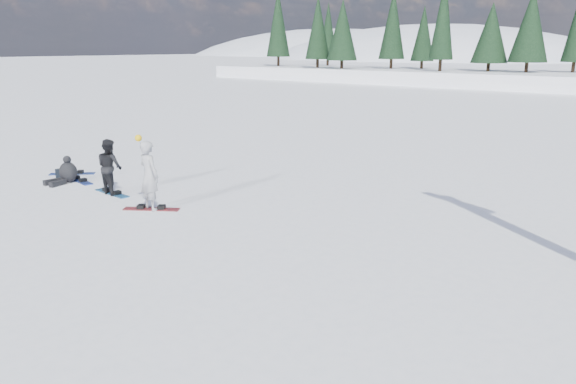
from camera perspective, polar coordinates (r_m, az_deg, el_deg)
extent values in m
plane|color=white|center=(16.42, -20.27, -1.35)|extent=(420.00, 420.00, 0.00)
cube|color=white|center=(64.55, 27.18, 8.39)|extent=(90.00, 14.00, 5.00)
ellipsoid|color=white|center=(197.40, 14.22, 9.03)|extent=(143.00, 110.00, 49.50)
ellipsoid|color=white|center=(267.30, 4.17, 10.65)|extent=(169.00, 130.00, 52.00)
cone|color=black|center=(81.43, -0.17, 15.36)|extent=(3.20, 3.20, 7.50)
cone|color=black|center=(78.95, 2.16, 15.37)|extent=(3.20, 3.20, 7.50)
cone|color=black|center=(76.59, 4.63, 15.35)|extent=(3.20, 3.20, 7.50)
cone|color=black|center=(74.38, 7.25, 15.31)|extent=(3.20, 3.20, 7.50)
cone|color=black|center=(72.32, 10.03, 15.23)|extent=(3.20, 3.20, 7.50)
cone|color=black|center=(70.43, 12.95, 15.11)|extent=(3.20, 3.20, 7.50)
cone|color=black|center=(68.72, 16.03, 14.94)|extent=(3.20, 3.20, 7.50)
cone|color=black|center=(67.20, 19.25, 14.72)|extent=(3.20, 3.20, 7.50)
cone|color=black|center=(65.89, 22.60, 14.44)|extent=(3.20, 3.20, 7.50)
cone|color=black|center=(64.80, 26.07, 14.10)|extent=(3.20, 3.20, 7.50)
imported|color=#A09FA4|center=(15.28, -13.92, 1.62)|extent=(0.72, 0.51, 1.87)
sphere|color=#E8B40C|center=(15.18, -14.96, 5.32)|extent=(0.18, 0.18, 0.18)
imported|color=black|center=(17.31, -17.66, 2.47)|extent=(0.83, 0.66, 1.64)
ellipsoid|color=black|center=(19.33, -21.43, 1.91)|extent=(0.67, 0.59, 0.65)
sphere|color=black|center=(19.26, -21.54, 3.09)|extent=(0.25, 0.25, 0.25)
cube|color=black|center=(19.04, -22.34, 0.83)|extent=(0.30, 0.59, 0.17)
cube|color=black|center=(19.31, -22.78, 0.97)|extent=(0.19, 0.58, 0.17)
cube|color=black|center=(20.07, -21.87, 1.74)|extent=(0.46, 0.32, 0.30)
cube|color=maroon|center=(15.51, -13.71, -1.70)|extent=(1.39, 1.08, 0.03)
cube|color=#1D65A1|center=(17.49, -17.46, -0.11)|extent=(1.51, 0.37, 0.03)
cube|color=navy|center=(19.47, -20.42, 1.10)|extent=(1.52, 0.49, 0.03)
cube|color=#1B3A97|center=(20.59, -21.07, 1.74)|extent=(1.26, 1.26, 0.03)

